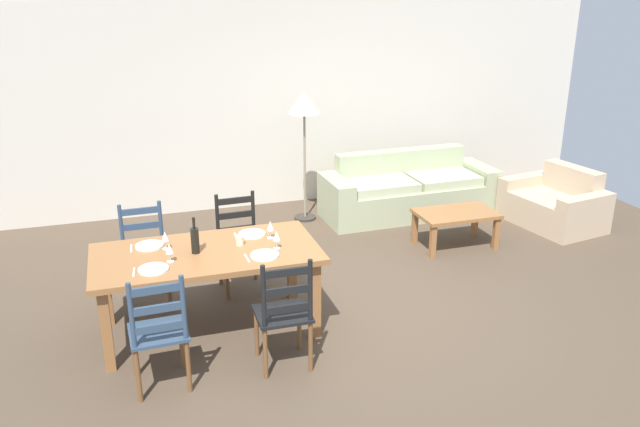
# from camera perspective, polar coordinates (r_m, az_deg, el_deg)

# --- Properties ---
(ground_plane) EXTENTS (9.60, 9.60, 0.02)m
(ground_plane) POSITION_cam_1_polar(r_m,az_deg,el_deg) (6.06, 2.08, -8.73)
(ground_plane) COLOR #4F3F30
(wall_far) EXTENTS (9.60, 0.16, 2.70)m
(wall_far) POSITION_cam_1_polar(r_m,az_deg,el_deg) (8.63, -5.30, 9.54)
(wall_far) COLOR beige
(wall_far) RESTS_ON ground_plane
(dining_table) EXTENTS (1.90, 0.96, 0.75)m
(dining_table) POSITION_cam_1_polar(r_m,az_deg,el_deg) (5.54, -10.05, -4.16)
(dining_table) COLOR #956135
(dining_table) RESTS_ON ground_plane
(dining_chair_near_left) EXTENTS (0.44, 0.42, 0.96)m
(dining_chair_near_left) POSITION_cam_1_polar(r_m,az_deg,el_deg) (4.92, -14.16, -10.20)
(dining_chair_near_left) COLOR #30455C
(dining_chair_near_left) RESTS_ON ground_plane
(dining_chair_near_right) EXTENTS (0.43, 0.41, 0.96)m
(dining_chair_near_right) POSITION_cam_1_polar(r_m,az_deg,el_deg) (5.03, -3.22, -8.86)
(dining_chair_near_right) COLOR black
(dining_chair_near_right) RESTS_ON ground_plane
(dining_chair_far_left) EXTENTS (0.43, 0.41, 0.96)m
(dining_chair_far_left) POSITION_cam_1_polar(r_m,az_deg,el_deg) (6.25, -15.32, -3.61)
(dining_chair_far_left) COLOR #31455E
(dining_chair_far_left) RESTS_ON ground_plane
(dining_chair_far_right) EXTENTS (0.43, 0.41, 0.96)m
(dining_chair_far_right) POSITION_cam_1_polar(r_m,az_deg,el_deg) (6.35, -7.20, -2.61)
(dining_chair_far_right) COLOR black
(dining_chair_far_right) RESTS_ON ground_plane
(dinner_plate_near_left) EXTENTS (0.24, 0.24, 0.02)m
(dinner_plate_near_left) POSITION_cam_1_polar(r_m,az_deg,el_deg) (5.25, -14.60, -4.81)
(dinner_plate_near_left) COLOR white
(dinner_plate_near_left) RESTS_ON dining_table
(fork_near_left) EXTENTS (0.03, 0.17, 0.01)m
(fork_near_left) POSITION_cam_1_polar(r_m,az_deg,el_deg) (5.25, -16.23, -5.04)
(fork_near_left) COLOR silver
(fork_near_left) RESTS_ON dining_table
(dinner_plate_near_right) EXTENTS (0.24, 0.24, 0.02)m
(dinner_plate_near_right) POSITION_cam_1_polar(r_m,az_deg,el_deg) (5.35, -4.95, -3.72)
(dinner_plate_near_right) COLOR white
(dinner_plate_near_right) RESTS_ON dining_table
(fork_near_right) EXTENTS (0.02, 0.17, 0.01)m
(fork_near_right) POSITION_cam_1_polar(r_m,az_deg,el_deg) (5.32, -6.52, -3.96)
(fork_near_right) COLOR silver
(fork_near_right) RESTS_ON dining_table
(dinner_plate_far_left) EXTENTS (0.24, 0.24, 0.02)m
(dinner_plate_far_left) POSITION_cam_1_polar(r_m,az_deg,el_deg) (5.71, -14.94, -2.79)
(dinner_plate_far_left) COLOR white
(dinner_plate_far_left) RESTS_ON dining_table
(fork_far_left) EXTENTS (0.02, 0.17, 0.01)m
(fork_far_left) POSITION_cam_1_polar(r_m,az_deg,el_deg) (5.71, -16.44, -3.00)
(fork_far_left) COLOR silver
(fork_far_left) RESTS_ON dining_table
(dinner_plate_far_right) EXTENTS (0.24, 0.24, 0.02)m
(dinner_plate_far_right) POSITION_cam_1_polar(r_m,az_deg,el_deg) (5.80, -6.07, -1.82)
(dinner_plate_far_right) COLOR white
(dinner_plate_far_right) RESTS_ON dining_table
(fork_far_right) EXTENTS (0.03, 0.17, 0.01)m
(fork_far_right) POSITION_cam_1_polar(r_m,az_deg,el_deg) (5.78, -7.52, -2.03)
(fork_far_right) COLOR silver
(fork_far_right) RESTS_ON dining_table
(wine_bottle) EXTENTS (0.07, 0.07, 0.32)m
(wine_bottle) POSITION_cam_1_polar(r_m,az_deg,el_deg) (5.45, -11.06, -2.31)
(wine_bottle) COLOR black
(wine_bottle) RESTS_ON dining_table
(wine_glass_near_left) EXTENTS (0.06, 0.06, 0.16)m
(wine_glass_near_left) POSITION_cam_1_polar(r_m,az_deg,el_deg) (5.32, -13.25, -3.12)
(wine_glass_near_left) COLOR white
(wine_glass_near_left) RESTS_ON dining_table
(wine_glass_near_right) EXTENTS (0.06, 0.06, 0.16)m
(wine_glass_near_right) POSITION_cam_1_polar(r_m,az_deg,el_deg) (5.45, -3.89, -2.05)
(wine_glass_near_right) COLOR white
(wine_glass_near_right) RESTS_ON dining_table
(wine_glass_far_left) EXTENTS (0.06, 0.06, 0.16)m
(wine_glass_far_left) POSITION_cam_1_polar(r_m,az_deg,el_deg) (5.58, -13.63, -2.05)
(wine_glass_far_left) COLOR white
(wine_glass_far_left) RESTS_ON dining_table
(wine_glass_far_right) EXTENTS (0.06, 0.06, 0.16)m
(wine_glass_far_right) POSITION_cam_1_polar(r_m,az_deg,el_deg) (5.67, -4.45, -1.16)
(wine_glass_far_right) COLOR white
(wine_glass_far_right) RESTS_ON dining_table
(coffee_cup_primary) EXTENTS (0.07, 0.07, 0.09)m
(coffee_cup_primary) POSITION_cam_1_polar(r_m,az_deg,el_deg) (5.58, -7.15, -2.38)
(coffee_cup_primary) COLOR beige
(coffee_cup_primary) RESTS_ON dining_table
(couch) EXTENTS (2.30, 0.85, 0.80)m
(couch) POSITION_cam_1_polar(r_m,az_deg,el_deg) (8.52, 7.75, 1.95)
(couch) COLOR #A6AF88
(couch) RESTS_ON ground_plane
(coffee_table) EXTENTS (0.90, 0.56, 0.42)m
(coffee_table) POSITION_cam_1_polar(r_m,az_deg,el_deg) (7.50, 11.99, -0.32)
(coffee_table) COLOR #956135
(coffee_table) RESTS_ON ground_plane
(armchair_upholstered) EXTENTS (0.98, 1.28, 0.72)m
(armchair_upholstered) POSITION_cam_1_polar(r_m,az_deg,el_deg) (8.59, 20.30, 0.71)
(armchair_upholstered) COLOR tan
(armchair_upholstered) RESTS_ON ground_plane
(standing_lamp) EXTENTS (0.40, 0.40, 1.64)m
(standing_lamp) POSITION_cam_1_polar(r_m,az_deg,el_deg) (7.94, -1.41, 9.14)
(standing_lamp) COLOR #332D28
(standing_lamp) RESTS_ON ground_plane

